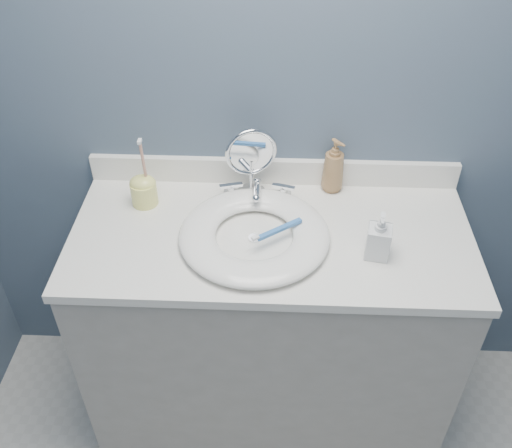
# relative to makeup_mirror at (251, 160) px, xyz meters

# --- Properties ---
(back_wall) EXTENTS (2.20, 0.02, 2.40)m
(back_wall) POSITION_rel_makeup_mirror_xyz_m (0.07, 0.08, 0.19)
(back_wall) COLOR #495A6E
(back_wall) RESTS_ON ground
(vanity_cabinet) EXTENTS (1.20, 0.55, 0.85)m
(vanity_cabinet) POSITION_rel_makeup_mirror_xyz_m (0.07, -0.20, -0.59)
(vanity_cabinet) COLOR #ACA69D
(vanity_cabinet) RESTS_ON ground
(countertop) EXTENTS (1.22, 0.57, 0.03)m
(countertop) POSITION_rel_makeup_mirror_xyz_m (0.07, -0.20, -0.15)
(countertop) COLOR white
(countertop) RESTS_ON vanity_cabinet
(backsplash) EXTENTS (1.22, 0.02, 0.09)m
(backsplash) POSITION_rel_makeup_mirror_xyz_m (0.07, 0.07, -0.09)
(backsplash) COLOR white
(backsplash) RESTS_ON countertop
(basin) EXTENTS (0.45, 0.45, 0.04)m
(basin) POSITION_rel_makeup_mirror_xyz_m (0.02, -0.23, -0.11)
(basin) COLOR white
(basin) RESTS_ON countertop
(drain) EXTENTS (0.04, 0.04, 0.01)m
(drain) POSITION_rel_makeup_mirror_xyz_m (0.02, -0.23, -0.13)
(drain) COLOR silver
(drain) RESTS_ON countertop
(faucet) EXTENTS (0.25, 0.13, 0.07)m
(faucet) POSITION_rel_makeup_mirror_xyz_m (0.02, -0.03, -0.11)
(faucet) COLOR silver
(faucet) RESTS_ON countertop
(makeup_mirror) EXTENTS (0.16, 0.09, 0.24)m
(makeup_mirror) POSITION_rel_makeup_mirror_xyz_m (0.00, 0.00, 0.00)
(makeup_mirror) COLOR silver
(makeup_mirror) RESTS_ON countertop
(soap_bottle_amber) EXTENTS (0.10, 0.10, 0.19)m
(soap_bottle_amber) POSITION_rel_makeup_mirror_xyz_m (0.26, 0.04, -0.04)
(soap_bottle_amber) COLOR olive
(soap_bottle_amber) RESTS_ON countertop
(soap_bottle_clear) EXTENTS (0.08, 0.08, 0.15)m
(soap_bottle_clear) POSITION_rel_makeup_mirror_xyz_m (0.38, -0.28, -0.06)
(soap_bottle_clear) COLOR silver
(soap_bottle_clear) RESTS_ON countertop
(toothbrush_holder) EXTENTS (0.08, 0.08, 0.24)m
(toothbrush_holder) POSITION_rel_makeup_mirror_xyz_m (-0.34, -0.06, -0.08)
(toothbrush_holder) COLOR #EDEB76
(toothbrush_holder) RESTS_ON countertop
(toothbrush_lying) EXTENTS (0.15, 0.11, 0.02)m
(toothbrush_lying) POSITION_rel_makeup_mirror_xyz_m (0.09, -0.23, -0.09)
(toothbrush_lying) COLOR #3470BA
(toothbrush_lying) RESTS_ON basin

